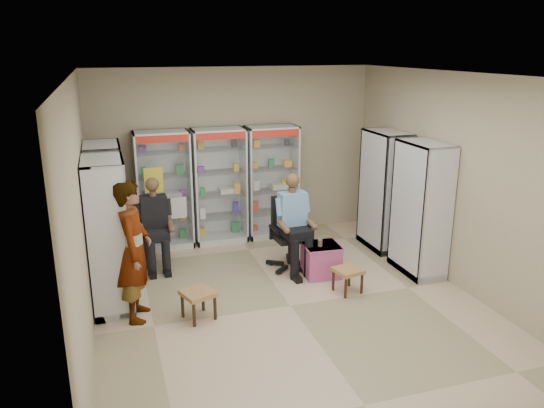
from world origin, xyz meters
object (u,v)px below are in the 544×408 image
object	(u,v)px
cabinet_back_right	(272,182)
cabinet_left_far	(107,211)
seated_shopkeeper	(292,225)
wooden_chair	(155,236)
standing_man	(134,251)
cabinet_right_near	(421,209)
cabinet_right_far	(384,191)
cabinet_back_left	(164,190)
pink_trunk	(321,260)
woven_stool_a	(348,280)
cabinet_back_mid	(219,186)
cabinet_left_near	(109,235)
office_chair	(290,233)
woven_stool_b	(199,305)

from	to	relation	value
cabinet_back_right	cabinet_left_far	world-z (taller)	same
seated_shopkeeper	cabinet_left_far	bearing A→B (deg)	162.81
wooden_chair	standing_man	distance (m)	1.80
cabinet_right_near	wooden_chair	size ratio (longest dim) A/B	2.13
cabinet_right_near	cabinet_right_far	bearing A→B (deg)	0.00
cabinet_back_left	cabinet_left_far	distance (m)	1.32
cabinet_back_left	standing_man	bearing A→B (deg)	-104.98
cabinet_back_right	seated_shopkeeper	bearing A→B (deg)	-96.27
cabinet_left_far	wooden_chair	xyz separation A→B (m)	(0.68, 0.20, -0.53)
pink_trunk	cabinet_right_far	bearing A→B (deg)	28.92
pink_trunk	woven_stool_a	size ratio (longest dim) A/B	1.44
cabinet_right_far	wooden_chair	xyz separation A→B (m)	(-3.78, 0.40, -0.53)
cabinet_back_right	cabinet_left_far	xyz separation A→B (m)	(-2.83, -0.93, 0.00)
seated_shopkeeper	woven_stool_a	bearing A→B (deg)	-69.16
wooden_chair	standing_man	xyz separation A→B (m)	(-0.40, -1.70, 0.43)
cabinet_right_far	standing_man	world-z (taller)	cabinet_right_far
cabinet_back_mid	cabinet_left_far	size ratio (longest dim) A/B	1.00
cabinet_back_right	cabinet_left_near	xyz separation A→B (m)	(-2.83, -2.03, 0.00)
cabinet_right_near	seated_shopkeeper	size ratio (longest dim) A/B	1.40
cabinet_left_near	cabinet_back_right	bearing A→B (deg)	125.65
cabinet_back_right	cabinet_right_far	size ratio (longest dim) A/B	1.00
cabinet_back_mid	woven_stool_a	distance (m)	2.98
office_chair	seated_shopkeeper	distance (m)	0.16
cabinet_right_near	cabinet_back_mid	bearing A→B (deg)	49.16
cabinet_back_mid	standing_man	distance (m)	2.91
cabinet_right_far	woven_stool_a	world-z (taller)	cabinet_right_far
cabinet_back_left	wooden_chair	world-z (taller)	cabinet_back_left
wooden_chair	woven_stool_a	xyz separation A→B (m)	(2.45, -1.85, -0.29)
cabinet_left_near	pink_trunk	size ratio (longest dim) A/B	3.92
cabinet_back_right	seated_shopkeeper	distance (m)	1.59
cabinet_right_near	seated_shopkeeper	xyz separation A→B (m)	(-1.80, 0.68, -0.29)
cabinet_left_far	cabinet_right_far	bearing A→B (deg)	87.43
cabinet_back_mid	cabinet_right_near	world-z (taller)	same
cabinet_left_far	wooden_chair	world-z (taller)	cabinet_left_far
cabinet_left_near	seated_shopkeeper	xyz separation A→B (m)	(2.66, 0.48, -0.29)
cabinet_right_far	woven_stool_b	size ratio (longest dim) A/B	5.33
cabinet_left_near	wooden_chair	bearing A→B (deg)	152.39
cabinet_back_right	woven_stool_b	bearing A→B (deg)	-124.04
cabinet_right_far	pink_trunk	world-z (taller)	cabinet_right_far
cabinet_back_left	cabinet_back_right	xyz separation A→B (m)	(1.90, 0.00, 0.00)
pink_trunk	standing_man	distance (m)	2.84
cabinet_left_far	woven_stool_b	size ratio (longest dim) A/B	5.33
cabinet_left_near	pink_trunk	bearing A→B (deg)	91.78
cabinet_back_right	cabinet_right_far	xyz separation A→B (m)	(1.63, -1.13, 0.00)
office_chair	standing_man	bearing A→B (deg)	-162.72
woven_stool_a	woven_stool_b	xyz separation A→B (m)	(-2.13, -0.12, 0.01)
wooden_chair	woven_stool_b	bearing A→B (deg)	-80.50
wooden_chair	pink_trunk	bearing A→B (deg)	-27.49
cabinet_back_right	office_chair	xyz separation A→B (m)	(-0.17, -1.50, -0.44)
cabinet_left_far	cabinet_left_near	distance (m)	1.10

